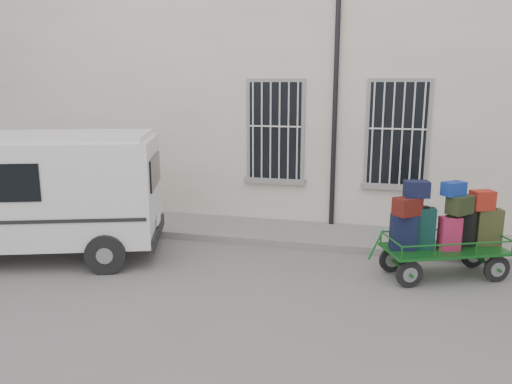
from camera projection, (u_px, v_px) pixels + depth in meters
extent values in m
plane|color=slate|center=(261.00, 271.00, 9.02)|extent=(80.00, 80.00, 0.00)
cube|color=beige|center=(310.00, 95.00, 13.58)|extent=(24.00, 5.00, 6.00)
cylinder|color=black|center=(335.00, 108.00, 10.95)|extent=(0.11, 0.11, 5.60)
cube|color=black|center=(275.00, 131.00, 11.46)|extent=(1.20, 0.08, 2.20)
cube|color=gray|center=(275.00, 181.00, 11.68)|extent=(1.45, 0.22, 0.12)
cube|color=black|center=(397.00, 134.00, 10.80)|extent=(1.20, 0.08, 2.20)
cube|color=gray|center=(394.00, 186.00, 11.03)|extent=(1.45, 0.22, 0.12)
cube|color=gray|center=(285.00, 233.00, 11.08)|extent=(24.00, 1.70, 0.15)
cylinder|color=black|center=(409.00, 274.00, 8.24)|extent=(0.45, 0.23, 0.46)
cylinder|color=gray|center=(409.00, 274.00, 8.24)|extent=(0.27, 0.18, 0.26)
cylinder|color=black|center=(392.00, 260.00, 8.92)|extent=(0.45, 0.23, 0.46)
cylinder|color=gray|center=(392.00, 260.00, 8.92)|extent=(0.27, 0.18, 0.26)
cylinder|color=black|center=(497.00, 269.00, 8.47)|extent=(0.45, 0.23, 0.46)
cylinder|color=gray|center=(497.00, 269.00, 8.47)|extent=(0.27, 0.18, 0.26)
cylinder|color=black|center=(473.00, 255.00, 9.15)|extent=(0.45, 0.23, 0.46)
cylinder|color=gray|center=(473.00, 255.00, 9.15)|extent=(0.27, 0.18, 0.26)
cube|color=#155E1D|center=(444.00, 249.00, 8.64)|extent=(2.24, 1.66, 0.05)
cylinder|color=#155E1D|center=(376.00, 245.00, 8.42)|extent=(0.26, 0.14, 0.52)
cube|color=black|center=(403.00, 232.00, 8.50)|extent=(0.46, 0.33, 0.61)
cube|color=black|center=(404.00, 214.00, 8.43)|extent=(0.20, 0.18, 0.03)
cube|color=black|center=(423.00, 228.00, 8.52)|extent=(0.41, 0.27, 0.72)
cube|color=black|center=(424.00, 207.00, 8.45)|extent=(0.19, 0.17, 0.03)
cube|color=maroon|center=(450.00, 233.00, 8.47)|extent=(0.39, 0.32, 0.58)
cube|color=black|center=(451.00, 216.00, 8.41)|extent=(0.17, 0.15, 0.03)
cube|color=black|center=(462.00, 228.00, 8.69)|extent=(0.39, 0.28, 0.62)
cube|color=black|center=(464.00, 211.00, 8.63)|extent=(0.17, 0.15, 0.03)
cube|color=#32341A|center=(488.00, 227.00, 8.74)|extent=(0.47, 0.33, 0.64)
cube|color=black|center=(490.00, 208.00, 8.67)|extent=(0.20, 0.17, 0.03)
cube|color=#501710|center=(407.00, 206.00, 8.39)|extent=(0.52, 0.51, 0.30)
cube|color=#242D16|center=(460.00, 205.00, 8.44)|extent=(0.49, 0.51, 0.31)
cube|color=maroon|center=(482.00, 200.00, 8.62)|extent=(0.45, 0.39, 0.33)
cube|color=black|center=(417.00, 189.00, 8.38)|extent=(0.44, 0.35, 0.27)
cube|color=navy|center=(454.00, 189.00, 8.42)|extent=(0.44, 0.42, 0.23)
cube|color=white|center=(31.00, 189.00, 9.45)|extent=(5.07, 3.45, 1.91)
cube|color=white|center=(25.00, 137.00, 9.24)|extent=(4.81, 3.23, 0.11)
cube|color=black|center=(155.00, 171.00, 9.58)|extent=(0.53, 1.41, 0.58)
cube|color=black|center=(157.00, 232.00, 9.84)|extent=(0.75, 1.88, 0.23)
cube|color=white|center=(159.00, 220.00, 9.79)|extent=(0.18, 0.43, 0.13)
cylinder|color=black|center=(106.00, 254.00, 8.84)|extent=(0.76, 0.46, 0.72)
cylinder|color=black|center=(125.00, 224.00, 10.74)|extent=(0.76, 0.46, 0.72)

